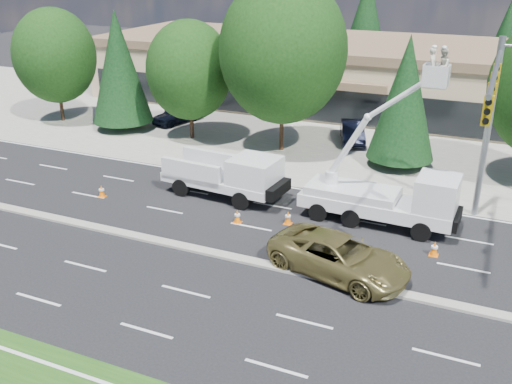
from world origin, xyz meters
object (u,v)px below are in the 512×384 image
at_px(utility_pickup, 229,180).
at_px(minivan, 339,256).
at_px(signal_mast, 491,110).
at_px(bucket_truck, 392,190).

bearing_deg(utility_pickup, minivan, -30.49).
relative_size(signal_mast, bucket_truck, 1.15).
bearing_deg(minivan, signal_mast, -22.38).
relative_size(bucket_truck, minivan, 1.47).
bearing_deg(bucket_truck, signal_mast, 14.43).
xyz_separation_m(signal_mast, utility_pickup, (-12.66, -0.89, -5.02)).
bearing_deg(signal_mast, bucket_truck, -167.35).
distance_m(signal_mast, bucket_truck, 5.76).
height_order(signal_mast, utility_pickup, signal_mast).
xyz_separation_m(bucket_truck, minivan, (-0.98, -5.58, -1.03)).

